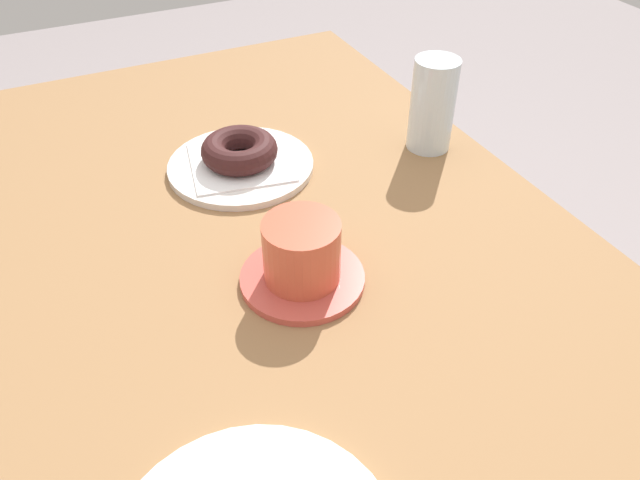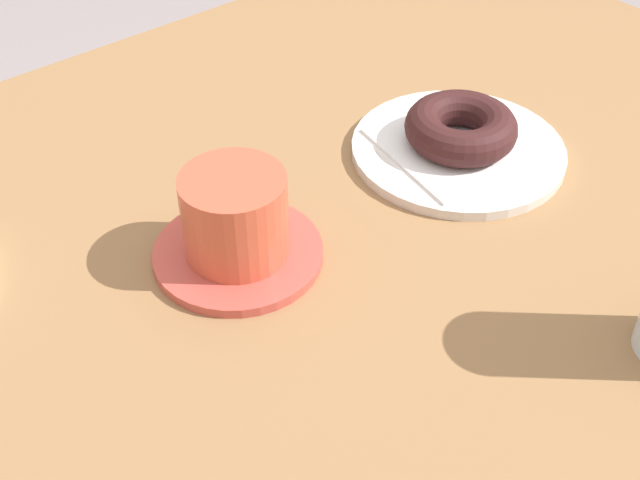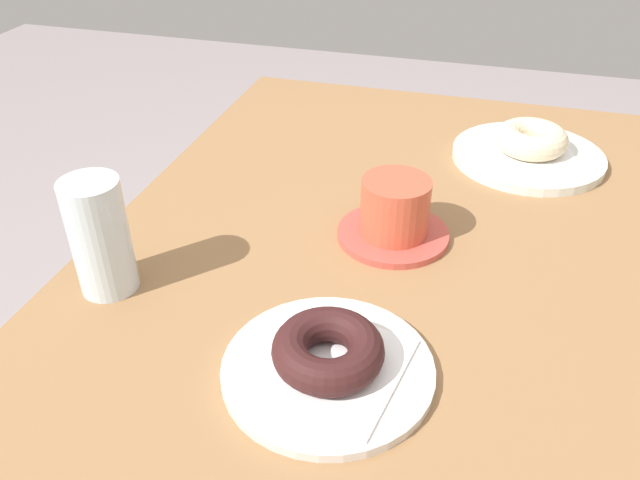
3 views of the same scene
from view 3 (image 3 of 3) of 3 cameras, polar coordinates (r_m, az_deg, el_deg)
The scene contains 9 objects.
table at distance 0.80m, azimuth 6.48°, elevation -7.24°, with size 1.19×0.78×0.73m.
plate_chocolate_ring at distance 0.64m, azimuth 0.71°, elevation -11.50°, with size 0.21×0.21×0.01m, color silver.
napkin_chocolate_ring at distance 0.63m, azimuth 0.72°, elevation -11.08°, with size 0.14×0.14×0.00m, color white.
donut_chocolate_ring at distance 0.62m, azimuth 0.73°, elevation -9.82°, with size 0.11×0.11×0.04m, color #361817.
plate_sugar_ring at distance 1.06m, azimuth 18.12°, elevation 7.15°, with size 0.23×0.23×0.01m, color silver.
napkin_sugar_ring at distance 1.05m, azimuth 18.21°, elevation 7.56°, with size 0.13×0.13×0.00m, color white.
donut_sugar_ring at distance 1.05m, azimuth 18.41°, elevation 8.59°, with size 0.11×0.11×0.04m, color beige.
water_glass at distance 0.74m, azimuth -19.13°, elevation 0.28°, with size 0.07×0.07×0.14m, color silver.
coffee_cup at distance 0.81m, azimuth 6.70°, elevation 2.44°, with size 0.14×0.14×0.08m.
Camera 3 is at (-0.60, -0.08, 1.19)m, focal length 35.69 mm.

